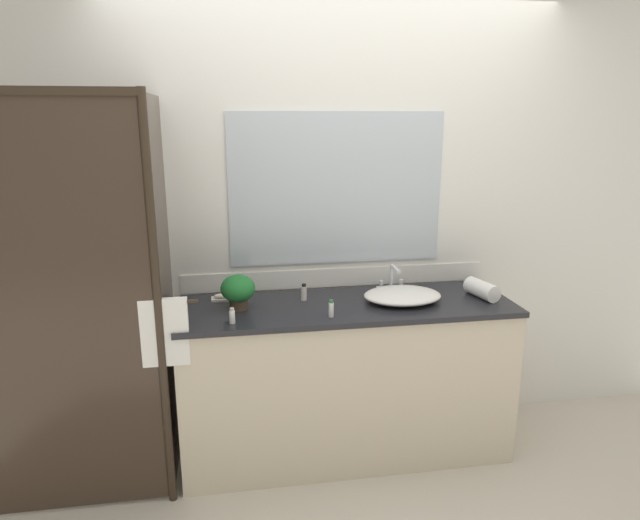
{
  "coord_description": "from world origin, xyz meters",
  "views": [
    {
      "loc": [
        -0.61,
        -2.75,
        1.88
      ],
      "look_at": [
        -0.15,
        0.0,
        1.15
      ],
      "focal_mm": 30.84,
      "sensor_mm": 36.0,
      "label": 1
    }
  ],
  "objects_px": {
    "amenity_bottle_conditioner": "(304,292)",
    "rolled_towel_near_edge": "(482,289)",
    "sink_basin": "(402,295)",
    "faucet": "(392,281)",
    "soap_dish": "(220,297)",
    "amenity_bottle_lotion": "(232,316)",
    "amenity_bottle_shampoo": "(331,309)",
    "potted_plant": "(238,290)"
  },
  "relations": [
    {
      "from": "amenity_bottle_conditioner",
      "to": "rolled_towel_near_edge",
      "type": "relative_size",
      "value": 0.44
    },
    {
      "from": "sink_basin",
      "to": "amenity_bottle_conditioner",
      "type": "distance_m",
      "value": 0.54
    },
    {
      "from": "faucet",
      "to": "soap_dish",
      "type": "bearing_deg",
      "value": -179.06
    },
    {
      "from": "amenity_bottle_lotion",
      "to": "rolled_towel_near_edge",
      "type": "xyz_separation_m",
      "value": [
        1.38,
        0.17,
        0.01
      ]
    },
    {
      "from": "sink_basin",
      "to": "amenity_bottle_conditioner",
      "type": "height_order",
      "value": "amenity_bottle_conditioner"
    },
    {
      "from": "faucet",
      "to": "amenity_bottle_shampoo",
      "type": "relative_size",
      "value": 1.88
    },
    {
      "from": "amenity_bottle_shampoo",
      "to": "amenity_bottle_lotion",
      "type": "height_order",
      "value": "amenity_bottle_shampoo"
    },
    {
      "from": "potted_plant",
      "to": "amenity_bottle_conditioner",
      "type": "xyz_separation_m",
      "value": [
        0.36,
        0.08,
        -0.06
      ]
    },
    {
      "from": "potted_plant",
      "to": "soap_dish",
      "type": "height_order",
      "value": "potted_plant"
    },
    {
      "from": "amenity_bottle_shampoo",
      "to": "soap_dish",
      "type": "bearing_deg",
      "value": 146.92
    },
    {
      "from": "sink_basin",
      "to": "soap_dish",
      "type": "height_order",
      "value": "sink_basin"
    },
    {
      "from": "faucet",
      "to": "amenity_bottle_lotion",
      "type": "relative_size",
      "value": 2.18
    },
    {
      "from": "potted_plant",
      "to": "soap_dish",
      "type": "relative_size",
      "value": 1.84
    },
    {
      "from": "sink_basin",
      "to": "potted_plant",
      "type": "bearing_deg",
      "value": 178.71
    },
    {
      "from": "potted_plant",
      "to": "amenity_bottle_conditioner",
      "type": "distance_m",
      "value": 0.37
    },
    {
      "from": "soap_dish",
      "to": "rolled_towel_near_edge",
      "type": "distance_m",
      "value": 1.45
    },
    {
      "from": "faucet",
      "to": "rolled_towel_near_edge",
      "type": "relative_size",
      "value": 0.81
    },
    {
      "from": "faucet",
      "to": "soap_dish",
      "type": "xyz_separation_m",
      "value": [
        -0.98,
        -0.02,
        -0.04
      ]
    },
    {
      "from": "potted_plant",
      "to": "amenity_bottle_lotion",
      "type": "distance_m",
      "value": 0.22
    },
    {
      "from": "amenity_bottle_lotion",
      "to": "faucet",
      "type": "bearing_deg",
      "value": 22.54
    },
    {
      "from": "amenity_bottle_shampoo",
      "to": "rolled_towel_near_edge",
      "type": "xyz_separation_m",
      "value": [
        0.88,
        0.17,
        0.0
      ]
    },
    {
      "from": "amenity_bottle_shampoo",
      "to": "rolled_towel_near_edge",
      "type": "relative_size",
      "value": 0.43
    },
    {
      "from": "rolled_towel_near_edge",
      "to": "amenity_bottle_conditioner",
      "type": "bearing_deg",
      "value": 173.2
    },
    {
      "from": "amenity_bottle_shampoo",
      "to": "amenity_bottle_conditioner",
      "type": "xyz_separation_m",
      "value": [
        -0.1,
        0.28,
        0.0
      ]
    },
    {
      "from": "amenity_bottle_shampoo",
      "to": "sink_basin",
      "type": "bearing_deg",
      "value": 22.62
    },
    {
      "from": "amenity_bottle_lotion",
      "to": "soap_dish",
      "type": "bearing_deg",
      "value": 99.49
    },
    {
      "from": "potted_plant",
      "to": "amenity_bottle_shampoo",
      "type": "height_order",
      "value": "potted_plant"
    },
    {
      "from": "amenity_bottle_shampoo",
      "to": "amenity_bottle_conditioner",
      "type": "height_order",
      "value": "amenity_bottle_conditioner"
    },
    {
      "from": "faucet",
      "to": "sink_basin",
      "type": "bearing_deg",
      "value": -90.0
    },
    {
      "from": "sink_basin",
      "to": "amenity_bottle_shampoo",
      "type": "height_order",
      "value": "amenity_bottle_shampoo"
    },
    {
      "from": "sink_basin",
      "to": "faucet",
      "type": "height_order",
      "value": "faucet"
    },
    {
      "from": "potted_plant",
      "to": "amenity_bottle_shampoo",
      "type": "relative_size",
      "value": 2.03
    },
    {
      "from": "amenity_bottle_lotion",
      "to": "potted_plant",
      "type": "bearing_deg",
      "value": 80.41
    },
    {
      "from": "potted_plant",
      "to": "rolled_towel_near_edge",
      "type": "relative_size",
      "value": 0.88
    },
    {
      "from": "soap_dish",
      "to": "rolled_towel_near_edge",
      "type": "relative_size",
      "value": 0.48
    },
    {
      "from": "faucet",
      "to": "rolled_towel_near_edge",
      "type": "bearing_deg",
      "value": -24.89
    },
    {
      "from": "sink_basin",
      "to": "soap_dish",
      "type": "bearing_deg",
      "value": 169.52
    },
    {
      "from": "rolled_towel_near_edge",
      "to": "soap_dish",
      "type": "bearing_deg",
      "value": 172.28
    },
    {
      "from": "sink_basin",
      "to": "potted_plant",
      "type": "distance_m",
      "value": 0.89
    },
    {
      "from": "soap_dish",
      "to": "amenity_bottle_conditioner",
      "type": "bearing_deg",
      "value": -9.72
    },
    {
      "from": "faucet",
      "to": "amenity_bottle_conditioner",
      "type": "relative_size",
      "value": 1.82
    },
    {
      "from": "amenity_bottle_conditioner",
      "to": "amenity_bottle_lotion",
      "type": "relative_size",
      "value": 1.2
    }
  ]
}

